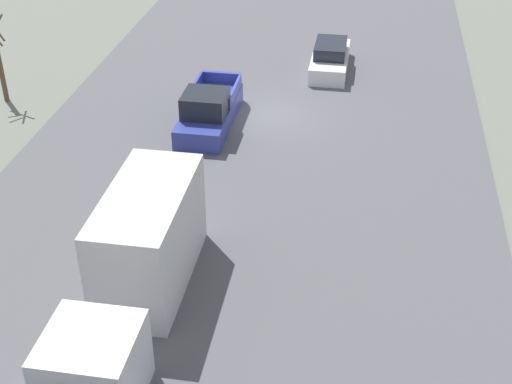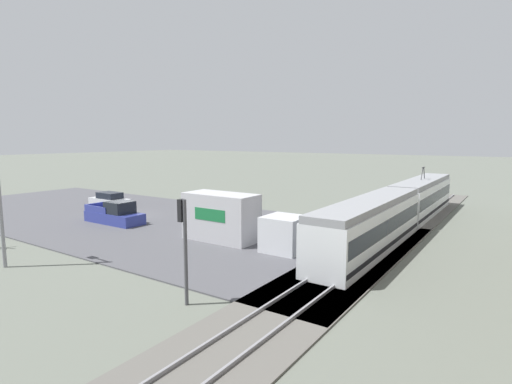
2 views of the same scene
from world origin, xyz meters
name	(u,v)px [view 1 (image 1 of 2)]	position (x,y,z in m)	size (l,w,h in m)	color
ground_plane	(266,116)	(0.00, 0.00, 0.00)	(320.00, 320.00, 0.00)	#60665B
road_surface	(266,116)	(0.00, 0.00, 0.04)	(19.54, 47.73, 0.08)	#4C4C51
box_truck	(138,264)	(1.81, 13.57, 1.58)	(2.39, 8.89, 3.25)	silver
pickup_truck	(209,111)	(2.37, 1.48, 0.79)	(2.04, 5.50, 1.87)	navy
sedan_car_0	(330,58)	(-2.46, -5.90, 0.69)	(1.85, 4.77, 1.48)	silver
street_tree	(0,63)	(12.69, 0.36, 1.93)	(1.01, 0.84, 4.25)	brown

